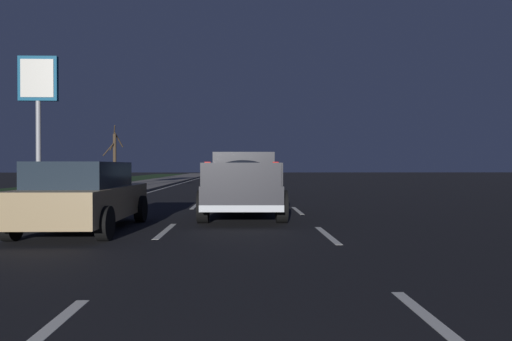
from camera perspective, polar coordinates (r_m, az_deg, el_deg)
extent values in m
plane|color=black|center=(27.35, -1.63, -2.46)|extent=(144.00, 144.00, 0.00)
cube|color=slate|center=(28.34, -16.89, -2.26)|extent=(108.00, 4.00, 0.12)
cube|color=#1E3819|center=(30.04, -26.13, -2.24)|extent=(108.00, 6.00, 0.01)
cube|color=silver|center=(4.53, 22.67, -18.15)|extent=(2.40, 0.14, 0.01)
cube|color=silver|center=(9.68, 8.99, -8.04)|extent=(2.40, 0.14, 0.01)
cube|color=silver|center=(14.75, 5.25, -5.06)|extent=(2.40, 0.14, 0.01)
cube|color=silver|center=(20.08, 3.40, -3.55)|extent=(2.40, 0.14, 0.01)
cube|color=silver|center=(26.65, 2.14, -2.53)|extent=(2.40, 0.14, 0.01)
cube|color=silver|center=(32.65, 1.43, -1.96)|extent=(2.40, 0.14, 0.01)
cube|color=silver|center=(39.33, 0.90, -1.52)|extent=(2.40, 0.14, 0.01)
cube|color=silver|center=(45.30, 0.56, -1.24)|extent=(2.40, 0.14, 0.01)
cube|color=silver|center=(51.83, 0.28, -1.01)|extent=(2.40, 0.14, 0.01)
cube|color=silver|center=(57.72, 0.08, -0.85)|extent=(2.40, 0.14, 0.01)
cube|color=silver|center=(62.95, -0.07, -0.73)|extent=(2.40, 0.14, 0.01)
cube|color=silver|center=(69.29, -0.22, -0.61)|extent=(2.40, 0.14, 0.01)
cube|color=silver|center=(75.23, -0.33, -0.51)|extent=(2.40, 0.14, 0.01)
cube|color=silver|center=(80.97, -0.43, -0.44)|extent=(2.40, 0.14, 0.01)
cube|color=silver|center=(10.35, -11.37, -7.48)|extent=(2.40, 0.14, 0.01)
cube|color=silver|center=(16.48, -7.71, -4.46)|extent=(2.40, 0.14, 0.01)
cube|color=silver|center=(21.99, -6.19, -3.20)|extent=(2.40, 0.14, 0.01)
cube|color=silver|center=(27.28, -5.31, -2.46)|extent=(2.40, 0.14, 0.01)
cube|color=silver|center=(32.87, -4.70, -1.94)|extent=(2.40, 0.14, 0.01)
cube|color=silver|center=(39.52, -4.19, -1.51)|extent=(2.40, 0.14, 0.01)
cube|color=silver|center=(46.11, -3.83, -1.21)|extent=(2.40, 0.14, 0.01)
cube|color=silver|center=(51.69, -3.60, -1.02)|extent=(2.40, 0.14, 0.01)
cube|color=silver|center=(57.21, -3.41, -0.86)|extent=(2.40, 0.14, 0.01)
cube|color=silver|center=(63.15, -3.25, -0.73)|extent=(2.40, 0.14, 0.01)
cube|color=silver|center=(69.09, -3.12, -0.61)|extent=(2.40, 0.14, 0.01)
cube|color=silver|center=(75.40, -3.00, -0.51)|extent=(2.40, 0.14, 0.01)
cube|color=silver|center=(27.83, -12.31, -2.41)|extent=(108.00, 0.14, 0.01)
cube|color=#232328|center=(13.26, -1.58, -2.80)|extent=(5.44, 2.10, 0.60)
cube|color=#232328|center=(14.43, -1.50, 0.45)|extent=(2.20, 1.88, 0.90)
cube|color=#1E2833|center=(13.38, -1.57, 0.65)|extent=(0.07, 1.44, 0.50)
cube|color=#232328|center=(12.22, -6.08, -0.37)|extent=(3.02, 0.14, 0.56)
cube|color=#232328|center=(12.18, 2.76, -0.37)|extent=(3.02, 0.14, 0.56)
cube|color=#232328|center=(10.58, -1.83, -0.52)|extent=(0.12, 1.88, 0.56)
cube|color=silver|center=(10.63, -1.83, -4.84)|extent=(0.16, 2.00, 0.16)
cube|color=red|center=(10.64, -6.15, 0.56)|extent=(0.06, 0.14, 0.20)
cube|color=red|center=(10.60, 2.49, 0.56)|extent=(0.06, 0.14, 0.20)
ellipsoid|color=#232833|center=(12.16, -1.67, -0.19)|extent=(2.62, 1.57, 0.64)
sphere|color=silver|center=(12.67, -3.25, -0.79)|extent=(0.40, 0.40, 0.40)
sphere|color=beige|center=(11.56, -0.24, -1.02)|extent=(0.34, 0.34, 0.34)
cylinder|color=black|center=(15.11, -5.26, -3.34)|extent=(0.84, 0.28, 0.84)
cylinder|color=black|center=(15.07, 2.35, -3.35)|extent=(0.84, 0.28, 0.84)
cylinder|color=black|center=(11.57, -6.71, -4.55)|extent=(0.84, 0.28, 0.84)
cylinder|color=black|center=(11.53, 3.26, -4.56)|extent=(0.84, 0.28, 0.84)
cube|color=black|center=(21.31, -1.49, -1.63)|extent=(4.43, 1.87, 0.70)
cube|color=#1E2833|center=(21.04, -1.50, 0.06)|extent=(2.49, 1.62, 0.56)
cylinder|color=black|center=(22.84, -3.71, -2.21)|extent=(0.68, 0.22, 0.68)
cylinder|color=black|center=(22.82, 0.81, -2.21)|extent=(0.68, 0.22, 0.68)
cylinder|color=black|center=(19.86, -4.14, -2.63)|extent=(0.68, 0.22, 0.68)
cylinder|color=black|center=(19.84, 1.06, -2.63)|extent=(0.68, 0.22, 0.68)
cube|color=red|center=(19.16, -1.57, -1.73)|extent=(0.10, 1.51, 0.10)
cube|color=#9E845B|center=(10.93, -20.76, -3.78)|extent=(4.41, 1.83, 0.70)
cube|color=#1E2833|center=(10.67, -21.22, -0.50)|extent=(2.47, 1.60, 0.56)
cylinder|color=black|center=(12.66, -22.35, -4.50)|extent=(0.68, 0.22, 0.68)
cylinder|color=black|center=(12.14, -14.37, -4.70)|extent=(0.68, 0.22, 0.68)
cylinder|color=black|center=(9.94, -28.58, -5.92)|extent=(0.68, 0.22, 0.68)
cylinder|color=black|center=(9.26, -18.57, -6.35)|extent=(0.68, 0.22, 0.68)
cube|color=red|center=(8.93, -25.37, -4.44)|extent=(0.09, 1.51, 0.10)
cylinder|color=#99999E|center=(24.78, -25.82, 5.10)|extent=(0.24, 0.24, 6.86)
cube|color=navy|center=(25.07, -25.84, 10.42)|extent=(0.24, 1.90, 2.20)
cube|color=silver|center=(24.95, -25.97, 10.47)|extent=(0.04, 1.60, 1.87)
cylinder|color=#423323|center=(40.07, -17.45, 1.46)|extent=(0.28, 0.28, 4.16)
cylinder|color=#423323|center=(40.72, -17.50, 4.51)|extent=(1.13, 0.49, 1.33)
cylinder|color=#423323|center=(40.54, -17.69, 3.13)|extent=(0.78, 0.69, 0.99)
cylinder|color=#423323|center=(40.47, -16.98, 3.75)|extent=(0.90, 0.58, 1.31)
cylinder|color=#423323|center=(39.61, -18.09, 2.64)|extent=(1.22, 0.74, 1.30)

